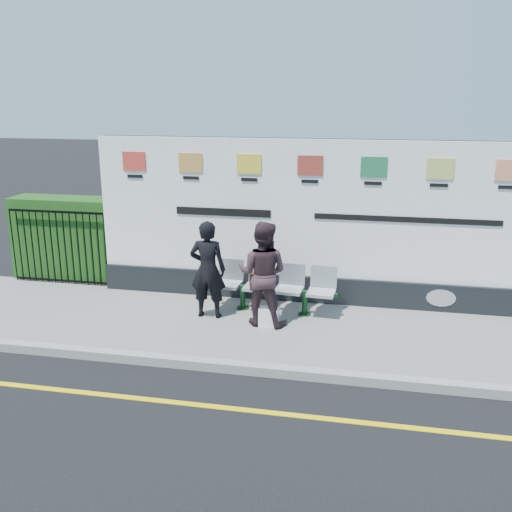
{
  "coord_description": "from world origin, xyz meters",
  "views": [
    {
      "loc": [
        1.55,
        -6.29,
        3.91
      ],
      "look_at": [
        -0.27,
        2.77,
        1.25
      ],
      "focal_mm": 40.0,
      "sensor_mm": 36.0,
      "label": 1
    }
  ],
  "objects_px": {
    "billboard": "(309,233)",
    "woman_left": "(208,269)",
    "bench": "(273,299)",
    "woman_right": "(263,273)"
  },
  "relations": [
    {
      "from": "woman_right",
      "to": "bench",
      "type": "bearing_deg",
      "value": -93.31
    },
    {
      "from": "woman_left",
      "to": "woman_right",
      "type": "bearing_deg",
      "value": 170.69
    },
    {
      "from": "billboard",
      "to": "woman_left",
      "type": "relative_size",
      "value": 4.66
    },
    {
      "from": "billboard",
      "to": "bench",
      "type": "xyz_separation_m",
      "value": [
        -0.53,
        -0.71,
        -1.07
      ]
    },
    {
      "from": "woman_right",
      "to": "billboard",
      "type": "bearing_deg",
      "value": -110.21
    },
    {
      "from": "woman_left",
      "to": "woman_right",
      "type": "xyz_separation_m",
      "value": [
        0.98,
        -0.13,
        0.03
      ]
    },
    {
      "from": "billboard",
      "to": "woman_left",
      "type": "bearing_deg",
      "value": -144.55
    },
    {
      "from": "billboard",
      "to": "woman_left",
      "type": "distance_m",
      "value": 2.02
    },
    {
      "from": "bench",
      "to": "woman_left",
      "type": "distance_m",
      "value": 1.32
    },
    {
      "from": "bench",
      "to": "woman_right",
      "type": "height_order",
      "value": "woman_right"
    }
  ]
}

